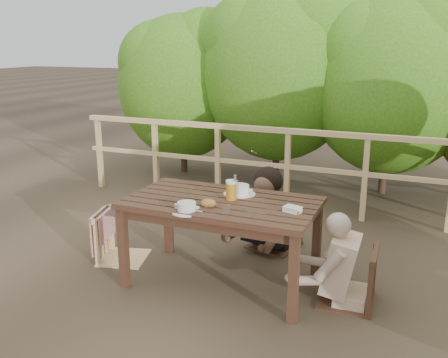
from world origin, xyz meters
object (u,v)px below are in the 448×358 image
at_px(beer_glass, 231,191).
at_px(tumbler, 226,211).
at_px(chair_far, 275,203).
at_px(soup_near, 187,207).
at_px(bottle, 235,188).
at_px(bread_roll, 208,203).
at_px(butter_tub, 293,210).
at_px(chair_right, 350,250).
at_px(table, 222,243).
at_px(woman, 276,184).
at_px(chair_left, 121,215).
at_px(soup_far, 239,190).
at_px(diner_right, 355,231).

relative_size(beer_glass, tumbler, 2.16).
xyz_separation_m(chair_far, soup_near, (-0.33, -1.25, 0.30)).
bearing_deg(bottle, beer_glass, -174.61).
distance_m(bread_roll, butter_tub, 0.66).
bearing_deg(chair_right, bottle, -90.09).
xyz_separation_m(chair_right, tumbler, (-0.88, -0.37, 0.32)).
bearing_deg(bread_roll, table, 78.76).
xyz_separation_m(table, butter_tub, (0.61, -0.06, 0.39)).
relative_size(soup_near, butter_tub, 1.83).
bearing_deg(bottle, butter_tub, -11.76).
bearing_deg(soup_near, table, 66.44).
bearing_deg(soup_near, chair_far, 75.12).
bearing_deg(chair_far, soup_near, -93.27).
distance_m(woman, soup_near, 1.31).
xyz_separation_m(chair_left, bottle, (1.14, -0.02, 0.40)).
height_order(soup_far, bottle, bottle).
xyz_separation_m(diner_right, soup_far, (-1.00, 0.14, 0.17)).
distance_m(table, chair_right, 1.04).
bearing_deg(butter_tub, beer_glass, -174.86).
distance_m(woman, butter_tub, 1.08).
bearing_deg(chair_far, diner_right, -31.59).
distance_m(woman, bread_roll, 1.14).
distance_m(table, soup_far, 0.47).
bearing_deg(diner_right, chair_far, 44.90).
bearing_deg(chair_right, tumbler, -68.85).
bearing_deg(chair_left, chair_right, -104.85).
distance_m(chair_far, bread_roll, 1.15).
relative_size(tumbler, butter_tub, 0.62).
relative_size(table, soup_near, 6.41).
bearing_deg(soup_near, chair_left, 155.29).
height_order(chair_right, butter_tub, chair_right).
bearing_deg(soup_near, chair_right, 19.39).
height_order(chair_right, diner_right, diner_right).
relative_size(bottle, tumbler, 2.76).
distance_m(chair_right, soup_near, 1.30).
distance_m(soup_far, bottle, 0.19).
bearing_deg(soup_near, soup_far, 68.66).
xyz_separation_m(chair_far, soup_far, (-0.11, -0.69, 0.31)).
bearing_deg(tumbler, soup_near, -172.10).
distance_m(table, butter_tub, 0.72).
height_order(chair_far, diner_right, diner_right).
bearing_deg(bottle, table, -152.84).
relative_size(chair_far, woman, 0.71).
bearing_deg(bread_roll, diner_right, 13.35).
xyz_separation_m(bread_roll, beer_glass, (0.10, 0.23, 0.05)).
bearing_deg(chair_left, bread_roll, -119.33).
height_order(chair_far, beer_glass, chair_far).
height_order(woman, beer_glass, woman).
bearing_deg(tumbler, butter_tub, 27.80).
height_order(woman, diner_right, woman).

